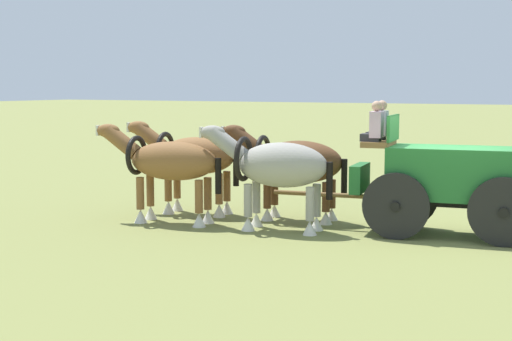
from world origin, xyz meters
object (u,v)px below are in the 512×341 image
Objects in this scene: draft_horse_lead_off at (192,158)px; show_wagon at (445,175)px; draft_horse_rear_off at (294,163)px; draft_horse_rear_near at (277,167)px; draft_horse_lead_near at (168,163)px.

show_wagon is at bearing -178.02° from draft_horse_lead_off.
draft_horse_rear_off is at bearing -2.51° from show_wagon.
draft_horse_lead_off is at bearing 1.98° from show_wagon.
draft_horse_rear_near is 2.61m from draft_horse_lead_near.
draft_horse_lead_off reaches higher than draft_horse_rear_off.
show_wagon is at bearing -161.35° from draft_horse_rear_near.
draft_horse_lead_near is (5.94, 1.50, 0.09)m from show_wagon.
show_wagon reaches higher than draft_horse_rear_near.
show_wagon is at bearing -165.84° from draft_horse_lead_near.
show_wagon is 6.13m from draft_horse_lead_near.
show_wagon is at bearing 177.49° from draft_horse_rear_off.
draft_horse_rear_off is at bearing -81.96° from draft_horse_rear_near.
show_wagon reaches higher than draft_horse_rear_off.
draft_horse_rear_near is 0.99× the size of draft_horse_rear_off.
draft_horse_lead_near is at bearing 8.07° from draft_horse_rear_near.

